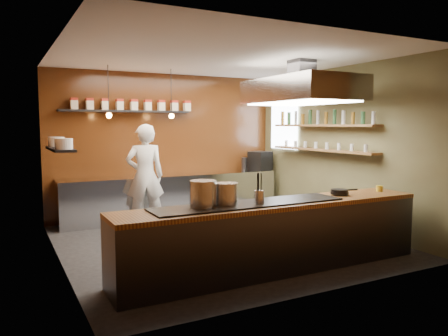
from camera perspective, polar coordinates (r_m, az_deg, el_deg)
floor at (r=7.34m, az=-0.44°, el=-9.60°), size 5.00×5.00×0.00m
back_wall at (r=9.39m, az=-7.41°, el=2.98°), size 5.00×0.00×5.00m
left_wall at (r=6.36m, az=-20.94°, el=1.40°), size 0.00×5.00×5.00m
right_wall at (r=8.52m, az=14.71°, el=2.57°), size 0.00×5.00×5.00m
ceiling at (r=7.16m, az=-0.46°, el=14.24°), size 5.00×5.00×0.00m
window_pane at (r=9.81m, az=7.85°, el=5.42°), size 0.00×1.00×1.00m
prep_counter at (r=9.19m, az=-6.62°, el=-3.66°), size 4.60×0.65×0.90m
pass_counter at (r=5.89m, az=6.71°, el=-8.80°), size 4.40×0.72×0.94m
tin_shelf at (r=8.98m, az=-12.61°, el=7.24°), size 2.60×0.26×0.04m
plate_shelf at (r=7.37m, az=-20.62°, el=2.33°), size 0.30×1.40×0.04m
bottle_shelf_upper at (r=8.63m, az=12.65°, el=5.45°), size 0.26×2.80×0.04m
bottle_shelf_lower at (r=8.65m, az=12.58°, el=2.33°), size 0.26×2.80×0.04m
extractor_hood at (r=7.46m, az=10.05°, el=9.99°), size 1.20×2.00×0.72m
pendant_left at (r=8.21m, az=-14.80°, el=7.01°), size 0.10×0.10×0.95m
pendant_right at (r=8.56m, az=-6.88°, el=7.09°), size 0.10×0.10×0.95m
storage_tins at (r=9.02m, az=-11.69°, el=8.08°), size 2.43×0.13×0.22m
plate_stacks at (r=7.37m, az=-20.65°, el=3.11°), size 0.26×1.16×0.16m
bottles at (r=8.64m, az=12.67°, el=6.38°), size 0.06×2.66×0.24m
wine_glasses at (r=8.64m, az=12.59°, el=2.89°), size 0.07×2.37×0.13m
stockpot_large at (r=5.33m, az=-2.75°, el=-3.33°), size 0.37×0.37×0.32m
stockpot_small at (r=5.47m, az=0.32°, el=-3.35°), size 0.31×0.31×0.27m
utensil_crock at (r=5.57m, az=4.63°, el=-3.75°), size 0.16×0.16×0.16m
frying_pan at (r=6.52m, az=14.89°, el=-2.99°), size 0.43×0.26×0.06m
butter_jar at (r=7.06m, az=19.63°, el=-2.54°), size 0.12×0.12×0.09m
espresso_machine at (r=10.00m, az=4.74°, el=0.95°), size 0.53×0.51×0.43m
chef at (r=8.35m, az=-10.28°, el=-1.02°), size 0.77×0.57×1.95m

